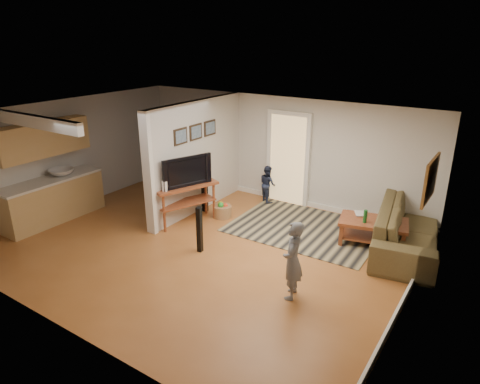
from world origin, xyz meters
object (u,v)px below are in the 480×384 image
object	(u,v)px
speaker_right	(205,189)
toy_basket	(222,211)
tv_console	(185,188)
toddler	(267,201)
sofa	(405,247)
coffee_table	(374,226)
child	(291,296)
speaker_left	(199,230)

from	to	relation	value
speaker_right	toy_basket	distance (m)	0.67
tv_console	speaker_right	bearing A→B (deg)	116.33
speaker_right	toddler	distance (m)	1.67
sofa	tv_console	distance (m)	4.54
sofa	speaker_right	bearing A→B (deg)	89.68
coffee_table	child	bearing A→B (deg)	-101.76
toy_basket	child	world-z (taller)	child
speaker_left	toddler	bearing A→B (deg)	87.87
tv_console	toddler	world-z (taller)	tv_console
sofa	coffee_table	distance (m)	0.72
sofa	toy_basket	bearing A→B (deg)	91.93
tv_console	speaker_left	world-z (taller)	tv_console
coffee_table	child	distance (m)	2.54
speaker_right	toddler	xyz separation A→B (m)	(0.90, 1.30, -0.54)
coffee_table	child	xyz separation A→B (m)	(-0.51, -2.46, -0.38)
sofa	toddler	bearing A→B (deg)	70.43
speaker_left	toy_basket	world-z (taller)	speaker_left
coffee_table	speaker_left	bearing A→B (deg)	-141.26
speaker_left	child	xyz separation A→B (m)	(2.09, -0.37, -0.45)
tv_console	coffee_table	bearing A→B (deg)	39.97
sofa	child	xyz separation A→B (m)	(-1.09, -2.67, 0.00)
tv_console	speaker_right	size ratio (longest dim) A/B	1.35
sofa	speaker_right	distance (m)	4.39
child	speaker_right	bearing A→B (deg)	-137.68
speaker_right	child	size ratio (longest dim) A/B	0.86
tv_console	toy_basket	xyz separation A→B (m)	(0.47, 0.67, -0.64)
toddler	sofa	bearing A→B (deg)	-157.03
sofa	tv_console	world-z (taller)	tv_console
speaker_left	child	size ratio (longest dim) A/B	0.71
sofa	speaker_left	distance (m)	3.95
sofa	toddler	xyz separation A→B (m)	(-3.40, 0.60, 0.00)
toy_basket	speaker_right	bearing A→B (deg)	173.02
coffee_table	speaker_left	distance (m)	3.34
tv_console	toddler	size ratio (longest dim) A/B	1.63
speaker_right	child	distance (m)	3.81
child	sofa	bearing A→B (deg)	141.66
speaker_left	coffee_table	bearing A→B (deg)	32.30
sofa	toy_basket	xyz separation A→B (m)	(-3.77, -0.77, 0.15)
coffee_table	toddler	size ratio (longest dim) A/B	1.54
toy_basket	child	distance (m)	3.29
tv_console	toy_basket	size ratio (longest dim) A/B	3.59
sofa	toddler	world-z (taller)	toddler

